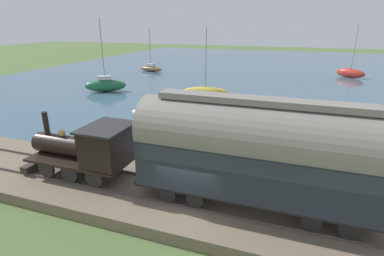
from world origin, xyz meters
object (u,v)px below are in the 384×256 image
steam_locomotive (90,147)px  sailboat_red (350,73)px  rowboat_near_shore (216,137)px  sailboat_brown (151,68)px  rowboat_mid_harbor (142,114)px  sailboat_yellow (205,92)px  passenger_coach (257,151)px  rowboat_off_pier (196,156)px  sailboat_green (105,85)px

steam_locomotive → sailboat_red: sailboat_red is taller
steam_locomotive → rowboat_near_shore: (8.22, -4.13, -1.91)m
steam_locomotive → rowboat_near_shore: bearing=-26.7°
sailboat_brown → rowboat_mid_harbor: bearing=-143.5°
sailboat_brown → sailboat_yellow: bearing=-124.7°
passenger_coach → rowboat_near_shore: passenger_coach is taller
sailboat_brown → rowboat_off_pier: bearing=-137.5°
passenger_coach → rowboat_off_pier: passenger_coach is taller
sailboat_brown → rowboat_near_shore: bearing=-134.0°
sailboat_brown → rowboat_mid_harbor: 26.30m
sailboat_brown → rowboat_off_pier: (-30.56, -18.55, -0.28)m
rowboat_off_pier → rowboat_near_shore: size_ratio=1.18×
sailboat_brown → rowboat_near_shore: sailboat_brown is taller
sailboat_brown → sailboat_red: sailboat_red is taller
steam_locomotive → rowboat_off_pier: 6.40m
rowboat_off_pier → sailboat_brown: bearing=85.3°
rowboat_mid_harbor → sailboat_yellow: bearing=6.5°
passenger_coach → sailboat_red: bearing=-12.2°
rowboat_mid_harbor → rowboat_near_shore: rowboat_near_shore is taller
rowboat_mid_harbor → rowboat_off_pier: bearing=-107.5°
rowboat_off_pier → rowboat_near_shore: rowboat_near_shore is taller
sailboat_green → sailboat_yellow: (1.37, -12.16, -0.20)m
rowboat_off_pier → steam_locomotive: bearing=-165.3°
sailboat_green → rowboat_mid_harbor: sailboat_green is taller
steam_locomotive → sailboat_green: sailboat_green is taller
sailboat_green → steam_locomotive: bearing=-174.9°
sailboat_brown → sailboat_green: sailboat_green is taller
steam_locomotive → sailboat_yellow: size_ratio=0.77×
passenger_coach → rowboat_mid_harbor: size_ratio=3.27×
rowboat_mid_harbor → sailboat_green: bearing=75.0°
sailboat_yellow → rowboat_mid_harbor: 9.57m
sailboat_green → rowboat_off_pier: sailboat_green is taller
sailboat_red → rowboat_off_pier: sailboat_red is taller
steam_locomotive → rowboat_near_shore: steam_locomotive is taller
steam_locomotive → sailboat_green: bearing=33.3°
steam_locomotive → rowboat_mid_harbor: bearing=16.8°
sailboat_red → sailboat_brown: bearing=130.1°
passenger_coach → rowboat_mid_harbor: 16.46m
passenger_coach → rowboat_off_pier: 6.89m
rowboat_mid_harbor → rowboat_near_shore: bearing=-88.0°
sailboat_red → rowboat_near_shore: sailboat_red is taller
rowboat_mid_harbor → rowboat_near_shore: size_ratio=1.25×
sailboat_brown → sailboat_red: size_ratio=0.93×
sailboat_brown → sailboat_yellow: sailboat_yellow is taller
passenger_coach → sailboat_red: 40.85m
sailboat_red → rowboat_off_pier: (-35.13, 12.74, -0.47)m
rowboat_off_pier → rowboat_near_shore: (3.50, -0.26, 0.03)m
sailboat_brown → rowboat_near_shore: size_ratio=2.90×
sailboat_red → rowboat_near_shore: size_ratio=3.12×
sailboat_red → rowboat_mid_harbor: (-28.37, 20.08, -0.45)m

